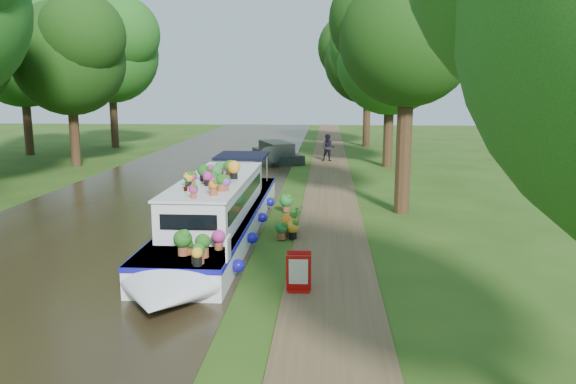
{
  "coord_description": "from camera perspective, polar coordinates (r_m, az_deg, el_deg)",
  "views": [
    {
      "loc": [
        1.06,
        -17.38,
        4.59
      ],
      "look_at": [
        -0.17,
        -0.07,
        1.3
      ],
      "focal_mm": 35.0,
      "sensor_mm": 36.0,
      "label": 1
    }
  ],
  "objects": [
    {
      "name": "verge_plant",
      "position": [
        20.13,
        1.08,
        -1.9
      ],
      "size": [
        0.42,
        0.4,
        0.37
      ],
      "primitive_type": "imported",
      "rotation": [
        0.0,
        0.0,
        0.43
      ],
      "color": "#1B5A22",
      "rests_on": "ground"
    },
    {
      "name": "canal_water",
      "position": [
        19.31,
        -17.56,
        -3.49
      ],
      "size": [
        10.0,
        100.0,
        0.02
      ],
      "primitive_type": "cube",
      "color": "black",
      "rests_on": "ground"
    },
    {
      "name": "ground",
      "position": [
        18.01,
        0.54,
        -4.03
      ],
      "size": [
        100.0,
        100.0,
        0.0
      ],
      "primitive_type": "plane",
      "color": "#254511",
      "rests_on": "ground"
    },
    {
      "name": "tree_far_c",
      "position": [
        34.73,
        -21.36,
        13.21
      ],
      "size": [
        7.13,
        6.82,
        9.59
      ],
      "color": "#332011",
      "rests_on": "ground"
    },
    {
      "name": "sandwich_board",
      "position": [
        12.75,
        1.09,
        -8.31
      ],
      "size": [
        0.56,
        0.45,
        0.88
      ],
      "rotation": [
        0.0,
        0.0,
        0.03
      ],
      "color": "#AE0F0C",
      "rests_on": "towpath"
    },
    {
      "name": "tree_near_overhang",
      "position": [
        20.72,
        12.07,
        16.08
      ],
      "size": [
        5.52,
        5.28,
        8.99
      ],
      "color": "#332011",
      "rests_on": "ground"
    },
    {
      "name": "second_boat",
      "position": [
        34.69,
        -1.19,
        3.94
      ],
      "size": [
        3.7,
        6.59,
        1.2
      ],
      "rotation": [
        0.0,
        0.0,
        0.39
      ],
      "color": "black",
      "rests_on": "canal_water"
    },
    {
      "name": "pedestrian_pink",
      "position": [
        36.56,
        4.09,
        4.78
      ],
      "size": [
        0.65,
        0.51,
        1.57
      ],
      "primitive_type": "imported",
      "rotation": [
        0.0,
        0.0,
        0.26
      ],
      "color": "#E55EB1",
      "rests_on": "towpath"
    },
    {
      "name": "pedestrian_dark",
      "position": [
        34.5,
        4.11,
        4.51
      ],
      "size": [
        0.84,
        0.67,
        1.67
      ],
      "primitive_type": "imported",
      "rotation": [
        0.0,
        0.0,
        -0.05
      ],
      "color": "black",
      "rests_on": "towpath"
    },
    {
      "name": "towpath",
      "position": [
        17.97,
        4.37,
        -4.04
      ],
      "size": [
        2.2,
        100.0,
        0.03
      ],
      "primitive_type": "cube",
      "color": "brown",
      "rests_on": "ground"
    },
    {
      "name": "tree_near_far",
      "position": [
        43.64,
        8.13,
        13.86
      ],
      "size": [
        7.59,
        7.26,
        10.3
      ],
      "color": "#332011",
      "rests_on": "ground"
    },
    {
      "name": "tree_near_mid",
      "position": [
        32.69,
        10.36,
        13.81
      ],
      "size": [
        6.9,
        6.6,
        9.4
      ],
      "color": "#332011",
      "rests_on": "ground"
    },
    {
      "name": "tree_far_d",
      "position": [
        44.57,
        -17.63,
        13.86
      ],
      "size": [
        8.05,
        7.7,
        10.85
      ],
      "color": "#332011",
      "rests_on": "ground"
    },
    {
      "name": "plant_boat",
      "position": [
        17.08,
        -7.23,
        -1.99
      ],
      "size": [
        2.29,
        13.52,
        2.25
      ],
      "color": "white",
      "rests_on": "canal_water"
    },
    {
      "name": "tree_far_h",
      "position": [
        41.71,
        -25.45,
        13.23
      ],
      "size": [
        7.82,
        7.48,
        10.49
      ],
      "color": "#332011",
      "rests_on": "ground"
    }
  ]
}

